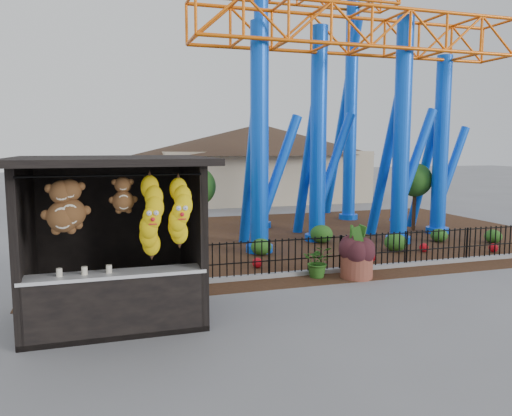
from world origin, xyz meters
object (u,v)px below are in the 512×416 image
object	(u,v)px
potted_plant	(318,261)
terracotta_planter	(356,266)
roller_coaster	(336,59)
prize_booth	(113,242)

from	to	relation	value
potted_plant	terracotta_planter	bearing A→B (deg)	3.27
roller_coaster	terracotta_planter	world-z (taller)	roller_coaster
terracotta_planter	potted_plant	xyz separation A→B (m)	(-0.90, 0.33, 0.11)
prize_booth	potted_plant	bearing A→B (deg)	19.78
prize_booth	terracotta_planter	distance (m)	6.22
roller_coaster	terracotta_planter	bearing A→B (deg)	-110.63
terracotta_planter	potted_plant	world-z (taller)	potted_plant
potted_plant	prize_booth	bearing A→B (deg)	-136.69
potted_plant	roller_coaster	bearing A→B (deg)	84.21
prize_booth	terracotta_planter	world-z (taller)	prize_booth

